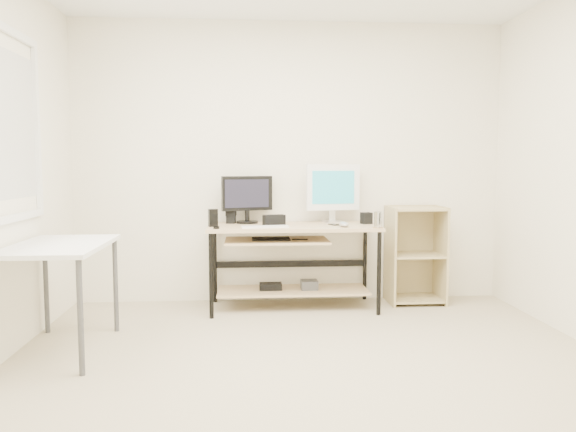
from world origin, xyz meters
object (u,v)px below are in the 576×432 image
(shelf_unit, at_px, (414,254))
(audio_controller, at_px, (213,218))
(side_table, at_px, (60,255))
(white_imac, at_px, (333,189))
(black_monitor, at_px, (247,196))
(desk, at_px, (290,249))

(shelf_unit, height_order, audio_controller, audio_controller)
(side_table, bearing_deg, white_imac, 31.19)
(black_monitor, bearing_deg, audio_controller, -155.99)
(side_table, relative_size, black_monitor, 2.16)
(black_monitor, relative_size, white_imac, 0.86)
(desk, bearing_deg, audio_controller, -174.10)
(shelf_unit, distance_m, white_imac, 0.98)
(shelf_unit, relative_size, audio_controller, 5.86)
(shelf_unit, distance_m, black_monitor, 1.65)
(audio_controller, bearing_deg, black_monitor, 22.42)
(shelf_unit, bearing_deg, white_imac, 177.83)
(shelf_unit, distance_m, audio_controller, 1.90)
(side_table, distance_m, black_monitor, 1.81)
(desk, height_order, side_table, same)
(desk, bearing_deg, side_table, -147.35)
(white_imac, bearing_deg, audio_controller, -176.56)
(desk, xyz_separation_m, audio_controller, (-0.68, -0.07, 0.29))
(desk, distance_m, black_monitor, 0.62)
(side_table, xyz_separation_m, white_imac, (2.06, 1.25, 0.39))
(side_table, xyz_separation_m, audio_controller, (0.98, 0.99, 0.16))
(desk, relative_size, shelf_unit, 1.67)
(black_monitor, xyz_separation_m, audio_controller, (-0.30, -0.25, -0.17))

